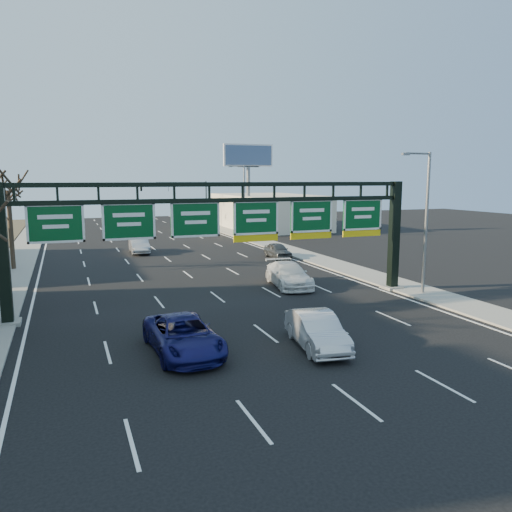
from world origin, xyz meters
name	(u,v)px	position (x,y,z in m)	size (l,w,h in m)	color
ground	(282,346)	(0.00, 0.00, 0.00)	(160.00, 160.00, 0.00)	black
sidewalk_left	(8,281)	(-12.80, 20.00, 0.06)	(3.00, 120.00, 0.12)	gray
sidewalk_right	(321,260)	(12.80, 20.00, 0.06)	(3.00, 120.00, 0.12)	gray
lane_markings	(182,270)	(0.00, 20.00, 0.01)	(21.60, 120.00, 0.01)	white
sign_gantry	(229,226)	(0.16, 8.00, 4.63)	(24.60, 1.20, 7.20)	black
building_right_distant	(268,211)	(20.00, 50.00, 2.50)	(12.00, 20.00, 5.00)	beige
tree_far	(7,177)	(-12.80, 25.00, 7.48)	(3.60, 3.60, 8.86)	#30241B
streetlight_near	(425,215)	(12.47, 6.00, 5.08)	(2.15, 0.22, 9.00)	slate
streetlight_far	(243,197)	(12.47, 40.00, 5.08)	(2.15, 0.22, 9.00)	slate
billboard_right	(248,166)	(15.00, 44.98, 9.06)	(7.00, 0.50, 12.00)	slate
traffic_signal_mast	(166,191)	(5.69, 55.00, 5.50)	(10.16, 0.54, 7.00)	black
car_blue_suv	(183,335)	(-4.30, 0.70, 0.78)	(2.59, 5.62, 1.56)	#141356
car_silver_sedan	(316,330)	(1.33, -0.70, 0.78)	(1.65, 4.73, 1.56)	silver
car_white_wagon	(289,275)	(5.51, 11.26, 0.81)	(2.28, 5.60, 1.63)	white
car_grey_far	(278,251)	(9.79, 22.93, 0.70)	(1.66, 4.13, 1.41)	#3C4041
car_silver_distant	(139,245)	(-1.87, 30.99, 0.81)	(1.71, 4.91, 1.62)	#B0B1B5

